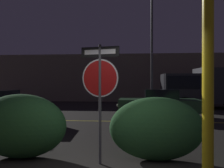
{
  "coord_description": "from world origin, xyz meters",
  "views": [
    {
      "loc": [
        0.58,
        -3.83,
        1.72
      ],
      "look_at": [
        -0.25,
        5.02,
        1.69
      ],
      "focal_mm": 40.0,
      "sensor_mm": 36.0,
      "label": 1
    }
  ],
  "objects_px": {
    "stop_sign": "(100,80)",
    "delivery_truck": "(207,86)",
    "yellow_pole_right": "(208,95)",
    "hedge_bush_1": "(21,126)",
    "passing_car_2": "(159,103)",
    "street_lamp": "(152,38)",
    "hedge_bush_2": "(156,129)"
  },
  "relations": [
    {
      "from": "hedge_bush_2",
      "to": "yellow_pole_right",
      "type": "bearing_deg",
      "value": -75.07
    },
    {
      "from": "stop_sign",
      "to": "street_lamp",
      "type": "height_order",
      "value": "street_lamp"
    },
    {
      "from": "hedge_bush_2",
      "to": "passing_car_2",
      "type": "bearing_deg",
      "value": 84.21
    },
    {
      "from": "hedge_bush_1",
      "to": "hedge_bush_2",
      "type": "xyz_separation_m",
      "value": [
        3.1,
        0.1,
        -0.03
      ]
    },
    {
      "from": "hedge_bush_2",
      "to": "street_lamp",
      "type": "relative_size",
      "value": 0.26
    },
    {
      "from": "stop_sign",
      "to": "delivery_truck",
      "type": "relative_size",
      "value": 0.41
    },
    {
      "from": "yellow_pole_right",
      "to": "passing_car_2",
      "type": "relative_size",
      "value": 0.77
    },
    {
      "from": "hedge_bush_1",
      "to": "passing_car_2",
      "type": "distance_m",
      "value": 8.07
    },
    {
      "from": "delivery_truck",
      "to": "hedge_bush_1",
      "type": "bearing_deg",
      "value": 144.96
    },
    {
      "from": "yellow_pole_right",
      "to": "hedge_bush_2",
      "type": "distance_m",
      "value": 2.26
    },
    {
      "from": "stop_sign",
      "to": "hedge_bush_1",
      "type": "bearing_deg",
      "value": -175.65
    },
    {
      "from": "yellow_pole_right",
      "to": "hedge_bush_1",
      "type": "distance_m",
      "value": 4.2
    },
    {
      "from": "delivery_truck",
      "to": "street_lamp",
      "type": "relative_size",
      "value": 0.78
    },
    {
      "from": "stop_sign",
      "to": "yellow_pole_right",
      "type": "bearing_deg",
      "value": -31.07
    },
    {
      "from": "yellow_pole_right",
      "to": "hedge_bush_1",
      "type": "xyz_separation_m",
      "value": [
        -3.64,
        1.93,
        -0.82
      ]
    },
    {
      "from": "stop_sign",
      "to": "hedge_bush_1",
      "type": "xyz_separation_m",
      "value": [
        -1.88,
        0.27,
        -1.05
      ]
    },
    {
      "from": "stop_sign",
      "to": "hedge_bush_2",
      "type": "xyz_separation_m",
      "value": [
        1.21,
        0.36,
        -1.08
      ]
    },
    {
      "from": "yellow_pole_right",
      "to": "passing_car_2",
      "type": "xyz_separation_m",
      "value": [
        0.17,
        9.05,
        -0.84
      ]
    },
    {
      "from": "yellow_pole_right",
      "to": "delivery_truck",
      "type": "bearing_deg",
      "value": 74.48
    },
    {
      "from": "stop_sign",
      "to": "delivery_truck",
      "type": "distance_m",
      "value": 13.5
    },
    {
      "from": "stop_sign",
      "to": "hedge_bush_1",
      "type": "relative_size",
      "value": 1.19
    },
    {
      "from": "passing_car_2",
      "to": "delivery_truck",
      "type": "bearing_deg",
      "value": -36.73
    },
    {
      "from": "yellow_pole_right",
      "to": "delivery_truck",
      "type": "relative_size",
      "value": 0.5
    },
    {
      "from": "yellow_pole_right",
      "to": "street_lamp",
      "type": "relative_size",
      "value": 0.39
    },
    {
      "from": "hedge_bush_2",
      "to": "hedge_bush_1",
      "type": "bearing_deg",
      "value": -178.24
    },
    {
      "from": "street_lamp",
      "to": "yellow_pole_right",
      "type": "bearing_deg",
      "value": -90.57
    },
    {
      "from": "stop_sign",
      "to": "hedge_bush_1",
      "type": "distance_m",
      "value": 2.17
    },
    {
      "from": "delivery_truck",
      "to": "yellow_pole_right",
      "type": "bearing_deg",
      "value": 161.47
    },
    {
      "from": "stop_sign",
      "to": "yellow_pole_right",
      "type": "xyz_separation_m",
      "value": [
        1.76,
        -1.66,
        -0.23
      ]
    },
    {
      "from": "hedge_bush_1",
      "to": "passing_car_2",
      "type": "relative_size",
      "value": 0.53
    },
    {
      "from": "delivery_truck",
      "to": "stop_sign",
      "type": "bearing_deg",
      "value": 152.36
    },
    {
      "from": "delivery_truck",
      "to": "street_lamp",
      "type": "xyz_separation_m",
      "value": [
        -3.73,
        -0.06,
        3.35
      ]
    }
  ]
}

